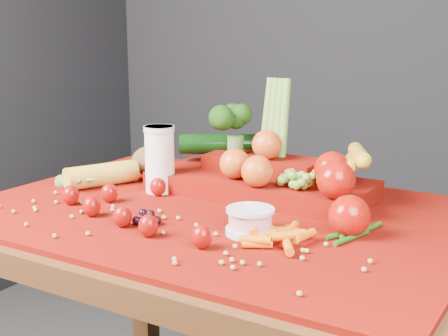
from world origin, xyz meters
The scene contains 12 objects.
table centered at (0.00, 0.00, 0.66)m, with size 1.10×0.80×0.75m.
red_cloth centered at (0.00, 0.00, 0.76)m, with size 1.05×0.75×0.01m, color #6F0A03.
milk_glass centered at (-0.20, 0.05, 0.85)m, with size 0.07×0.07×0.16m.
yogurt_bowl centered at (0.14, -0.11, 0.79)m, with size 0.09×0.09×0.05m.
strawberry_scatter centered at (-0.13, -0.15, 0.79)m, with size 0.44×0.28×0.05m.
dark_grape_cluster centered at (-0.07, -0.16, 0.78)m, with size 0.06×0.05×0.03m, color black, non-canonical shape.
soybean_scatter centered at (0.00, -0.20, 0.77)m, with size 0.84×0.24×0.01m, color #A79148, non-canonical shape.
corn_ear centered at (-0.37, -0.01, 0.78)m, with size 0.24×0.26×0.06m.
potato centered at (-0.31, 0.16, 0.80)m, with size 0.12×0.09×0.08m, color brown.
baby_carrot_pile centered at (0.21, -0.13, 0.78)m, with size 0.17×0.17×0.03m, color orange, non-canonical shape.
green_bean_pile centered at (0.31, -0.01, 0.77)m, with size 0.14×0.12×0.01m, color #1C4E11, non-canonical shape.
produce_mound centered at (0.05, 0.15, 0.82)m, with size 0.59×0.38×0.27m.
Camera 1 is at (0.68, -1.10, 1.15)m, focal length 50.00 mm.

